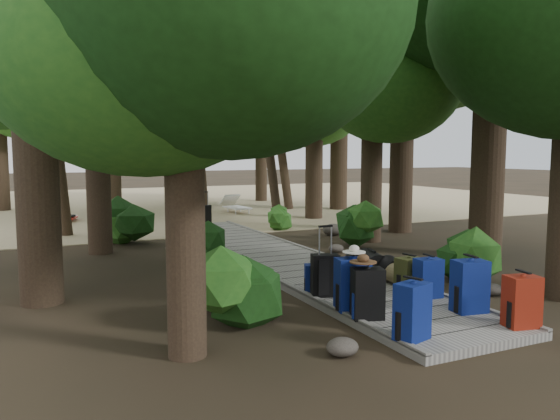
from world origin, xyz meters
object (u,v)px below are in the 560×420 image
sun_lounger (237,204)px  backpack_left_a (412,308)px  backpack_left_b (368,291)px  lone_suitcase_on_sand (205,214)px  duffel_right_black (371,264)px  backpack_right_a (522,299)px  backpack_right_b (470,283)px  kayak (69,217)px  backpack_left_d (315,276)px  backpack_right_c (428,276)px  backpack_left_c (352,281)px  suitcase_on_boardwalk (325,275)px  backpack_right_d (409,273)px  duffel_right_khaki (395,273)px

sun_lounger → backpack_left_a: bearing=-107.4°
backpack_left_b → sun_lounger: bearing=94.2°
backpack_left_b → lone_suitcase_on_sand: backpack_left_b is taller
duffel_right_black → backpack_right_a: bearing=-72.4°
backpack_left_b → backpack_right_a: backpack_left_b is taller
backpack_right_b → kayak: bearing=116.4°
kayak → sun_lounger: size_ratio=1.44×
backpack_left_b → backpack_left_d: 1.57m
duffel_right_black → sun_lounger: size_ratio=0.36×
backpack_right_c → lone_suitcase_on_sand: 10.84m
backpack_right_b → backpack_left_d: bearing=135.8°
backpack_right_b → kayak: size_ratio=0.27×
backpack_left_a → backpack_left_c: backpack_left_c is taller
backpack_right_c → duffel_right_black: (0.00, 1.53, -0.10)m
backpack_left_a → backpack_left_d: backpack_left_a is taller
backpack_left_a → suitcase_on_boardwalk: bearing=72.2°
backpack_left_a → backpack_left_d: size_ratio=1.57×
backpack_left_c → backpack_right_d: size_ratio=1.36×
backpack_right_a → backpack_left_b: bearing=156.7°
sun_lounger → backpack_left_d: bearing=-109.7°
backpack_left_a → kayak: size_ratio=0.26×
suitcase_on_boardwalk → backpack_left_a: bearing=-73.9°
backpack_right_d → backpack_left_a: bearing=-137.0°
backpack_right_c → duffel_right_black: size_ratio=0.91×
backpack_left_c → sun_lounger: backpack_left_c is taller
lone_suitcase_on_sand → kayak: size_ratio=0.20×
backpack_right_a → backpack_left_a: bearing=-175.3°
backpack_right_d → suitcase_on_boardwalk: 1.40m
lone_suitcase_on_sand → sun_lounger: bearing=56.0°
backpack_right_b → duffel_right_black: (-0.00, 2.38, -0.17)m
backpack_left_b → backpack_right_a: bearing=-18.0°
backpack_left_a → kayak: backpack_left_a is taller
backpack_left_d → suitcase_on_boardwalk: size_ratio=0.74×
backpack_left_d → backpack_right_d: bearing=-2.1°
backpack_left_a → backpack_left_c: size_ratio=0.92×
backpack_left_b → backpack_right_c: 1.54m
backpack_right_c → kayak: 13.76m
backpack_left_c → backpack_right_c: (1.43, 0.08, -0.08)m
backpack_left_a → backpack_left_b: 0.92m
lone_suitcase_on_sand → backpack_left_d: bearing=-91.7°
backpack_right_d → lone_suitcase_on_sand: 10.41m
backpack_right_c → duffel_right_khaki: size_ratio=1.28×
kayak → backpack_right_c: bearing=-48.7°
duffel_right_khaki → duffel_right_black: bearing=103.5°
duffel_right_black → suitcase_on_boardwalk: 1.62m
backpack_right_a → duffel_right_black: size_ratio=1.00×
backpack_left_b → backpack_left_d: backpack_left_b is taller
duffel_right_black → duffel_right_khaki: bearing=-65.1°
backpack_right_d → duffel_right_khaki: (0.13, 0.54, -0.13)m
suitcase_on_boardwalk → sun_lounger: (3.26, 12.60, -0.10)m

